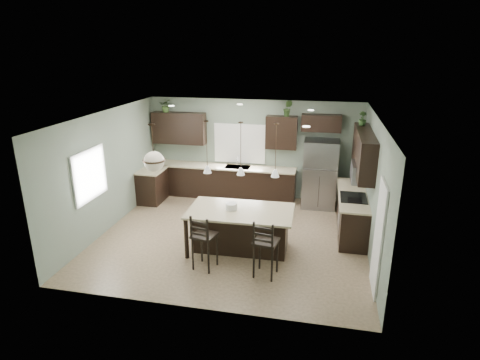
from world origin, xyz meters
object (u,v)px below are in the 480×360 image
refrigerator (320,174)px  bar_stool_left (205,241)px  serving_dish (231,206)px  kitchen_island (241,230)px  bar_stool_right (266,248)px  plant_back_left (166,106)px

refrigerator → bar_stool_left: size_ratio=1.59×
serving_dish → bar_stool_left: size_ratio=0.21×
kitchen_island → bar_stool_right: (0.67, -0.90, 0.13)m
refrigerator → bar_stool_left: refrigerator is taller
kitchen_island → bar_stool_right: bearing=-54.3°
bar_stool_left → bar_stool_right: size_ratio=0.99×
refrigerator → kitchen_island: (-1.58, -2.88, -0.46)m
refrigerator → serving_dish: size_ratio=7.71×
serving_dish → bar_stool_left: (-0.34, -0.87, -0.41)m
serving_dish → refrigerator: bearing=58.3°
serving_dish → plant_back_left: size_ratio=0.64×
plant_back_left → kitchen_island: bearing=-48.1°
bar_stool_left → plant_back_left: size_ratio=3.11×
bar_stool_left → plant_back_left: (-2.29, 4.01, 2.01)m
kitchen_island → bar_stool_left: bearing=-122.8°
kitchen_island → plant_back_left: (-2.82, 3.14, 2.12)m
refrigerator → kitchen_island: size_ratio=0.84×
refrigerator → plant_back_left: plant_back_left is taller
serving_dish → plant_back_left: (-2.62, 3.15, 1.59)m
serving_dish → plant_back_left: plant_back_left is taller
refrigerator → bar_stool_left: 4.31m
kitchen_island → bar_stool_left: 1.03m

